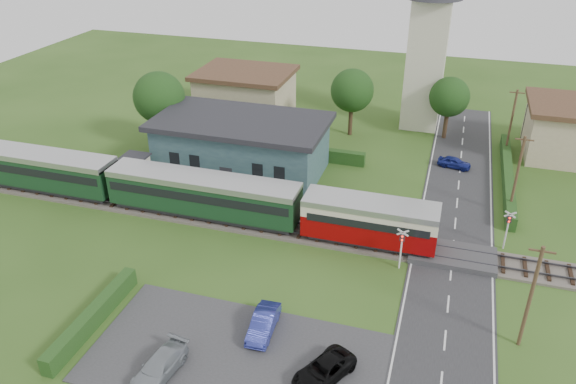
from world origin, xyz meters
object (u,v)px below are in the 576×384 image
(station_building, at_px, (242,145))
(pedestrian_far, at_px, (172,183))
(equipment_hut, at_px, (136,169))
(pedestrian_near, at_px, (316,203))
(train, at_px, (168,188))
(house_west, at_px, (245,93))
(church_tower, at_px, (429,35))
(crossing_signal_far, at_px, (508,224))
(house_east, at_px, (570,130))
(car_on_road, at_px, (454,162))
(car_park_blue, at_px, (263,323))
(crossing_signal_near, at_px, (402,243))
(car_park_dark, at_px, (324,370))
(car_park_silver, at_px, (159,367))

(station_building, xyz_separation_m, pedestrian_far, (-4.12, -6.45, -1.48))
(equipment_hut, distance_m, pedestrian_near, 16.90)
(train, height_order, house_west, house_west)
(church_tower, xyz_separation_m, house_west, (-20.00, -3.00, -7.43))
(pedestrian_far, bearing_deg, crossing_signal_far, -83.50)
(equipment_hut, bearing_deg, station_building, 35.92)
(station_building, height_order, pedestrian_far, station_building)
(house_east, height_order, crossing_signal_far, house_east)
(car_on_road, xyz_separation_m, car_park_blue, (-10.06, -27.16, 0.11))
(equipment_hut, height_order, car_park_blue, equipment_hut)
(church_tower, distance_m, crossing_signal_near, 29.57)
(equipment_hut, xyz_separation_m, pedestrian_far, (3.88, -0.65, -0.53))
(equipment_hut, height_order, station_building, station_building)
(church_tower, height_order, house_east, church_tower)
(crossing_signal_near, bearing_deg, house_east, 60.87)
(train, height_order, car_park_dark, train)
(car_park_blue, xyz_separation_m, pedestrian_far, (-13.44, 14.05, 0.52))
(house_east, bearing_deg, car_park_silver, -123.02)
(car_on_road, bearing_deg, crossing_signal_far, -151.69)
(car_park_silver, bearing_deg, car_on_road, 72.93)
(church_tower, relative_size, house_east, 2.00)
(car_park_dark, bearing_deg, pedestrian_far, 164.26)
(crossing_signal_far, distance_m, pedestrian_far, 27.73)
(car_park_dark, height_order, pedestrian_far, pedestrian_far)
(house_west, relative_size, car_park_blue, 2.88)
(church_tower, height_order, pedestrian_far, church_tower)
(car_park_blue, relative_size, pedestrian_far, 2.45)
(car_park_silver, distance_m, car_park_dark, 9.09)
(car_park_blue, bearing_deg, train, 133.91)
(train, xyz_separation_m, pedestrian_far, (-1.07, 2.55, -0.96))
(car_on_road, bearing_deg, train, 135.60)
(church_tower, xyz_separation_m, car_park_silver, (-10.02, -42.50, -9.55))
(car_on_road, height_order, car_park_silver, car_park_silver)
(pedestrian_near, bearing_deg, car_park_silver, 61.42)
(station_building, height_order, car_on_road, station_building)
(equipment_hut, xyz_separation_m, house_east, (38.00, 18.80, 1.05))
(house_east, distance_m, pedestrian_far, 39.31)
(house_west, xyz_separation_m, crossing_signal_far, (28.60, -20.61, -0.65))
(pedestrian_near, distance_m, pedestrian_far, 13.00)
(car_park_blue, bearing_deg, station_building, 111.29)
(house_east, bearing_deg, pedestrian_far, -150.31)
(pedestrian_near, bearing_deg, station_building, -52.14)
(house_east, bearing_deg, crossing_signal_near, -119.13)
(equipment_hut, relative_size, church_tower, 0.14)
(crossing_signal_near, bearing_deg, car_park_dark, -102.93)
(house_east, xyz_separation_m, crossing_signal_near, (-13.60, -24.41, -0.66))
(station_building, distance_m, house_east, 32.70)
(crossing_signal_near, height_order, car_park_silver, crossing_signal_near)
(car_park_silver, bearing_deg, car_park_dark, 22.71)
(car_park_dark, bearing_deg, car_park_silver, -137.17)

